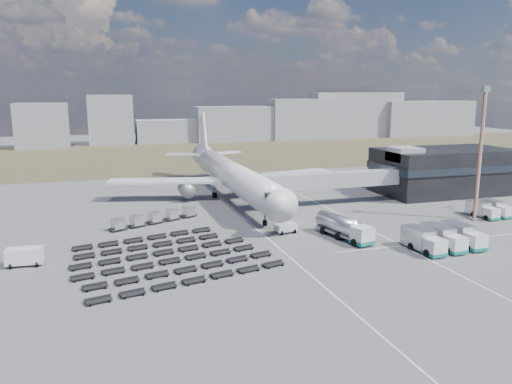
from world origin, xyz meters
name	(u,v)px	position (x,y,z in m)	size (l,w,h in m)	color
ground	(283,240)	(0.00, 0.00, 0.00)	(420.00, 420.00, 0.00)	#565659
grass_strip	(177,155)	(0.00, 110.00, 0.01)	(420.00, 90.00, 0.01)	#49412C
lane_markings	(332,230)	(9.77, 3.00, 0.01)	(47.12, 110.00, 0.01)	silver
terminal	(444,170)	(47.77, 23.96, 5.25)	(30.40, 16.40, 11.00)	black
jet_bridge	(322,181)	(15.90, 20.42, 5.05)	(30.30, 3.80, 7.05)	#939399
airliner	(230,174)	(0.00, 32.38, 5.29)	(51.59, 64.53, 17.62)	white
skyline	(213,122)	(23.01, 152.21, 8.89)	(318.94, 26.10, 22.15)	gray
fuel_tanker	(344,228)	(9.37, -2.03, 1.80)	(5.24, 11.47, 3.60)	white
pushback_tug	(286,228)	(1.84, 3.79, 0.77)	(3.45, 1.94, 1.54)	white
utility_van	(25,257)	(-36.83, -0.50, 1.22)	(4.61, 2.08, 2.43)	white
catering_truck	(264,193)	(6.41, 28.86, 1.53)	(2.99, 6.62, 2.98)	white
service_trucks_near	(443,238)	(20.97, -11.01, 1.63)	(10.27, 8.01, 3.00)	white
service_trucks_far	(489,209)	(41.48, 2.59, 1.41)	(5.75, 6.76, 2.60)	white
uld_row	(155,217)	(-17.97, 16.10, 1.10)	(16.04, 8.29, 1.84)	black
baggage_dollies	(166,257)	(-18.69, -3.70, 0.34)	(28.96, 26.45, 0.68)	black
floodlight_mast	(480,154)	(37.48, 1.59, 11.89)	(2.25, 1.83, 23.71)	#A8411B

